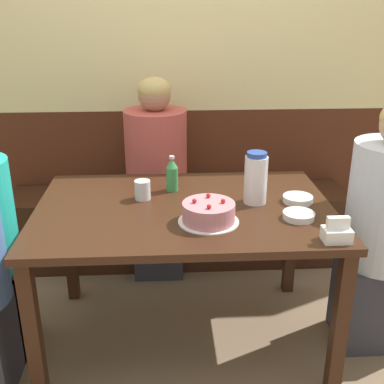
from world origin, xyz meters
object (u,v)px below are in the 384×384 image
at_px(bowl_soup_white, 299,215).
at_px(soju_bottle, 172,174).
at_px(bowl_rice_small, 298,199).
at_px(person_grey_tee, 384,232).
at_px(birthday_cake, 209,213).
at_px(glass_water_tall, 143,190).
at_px(bench_seat, 179,226).
at_px(water_pitcher, 256,178).
at_px(person_teal_shirt, 157,180).
at_px(napkin_holder, 337,232).

bearing_deg(bowl_soup_white, soju_bottle, 145.63).
relative_size(bowl_soup_white, bowl_rice_small, 0.98).
bearing_deg(bowl_rice_small, person_grey_tee, -9.70).
relative_size(birthday_cake, glass_water_tall, 2.82).
relative_size(bench_seat, glass_water_tall, 23.16).
bearing_deg(soju_bottle, birthday_cake, -69.03).
bearing_deg(bowl_rice_small, water_pitcher, 177.59).
distance_m(bench_seat, person_teal_shirt, 0.41).
relative_size(bowl_soup_white, person_teal_shirt, 0.11).
distance_m(soju_bottle, bowl_rice_small, 0.62).
bearing_deg(soju_bottle, water_pitcher, -24.73).
height_order(bench_seat, napkin_holder, napkin_holder).
xyz_separation_m(person_teal_shirt, person_grey_tee, (1.08, -0.77, -0.00)).
bearing_deg(glass_water_tall, birthday_cake, -43.86).
distance_m(bowl_soup_white, glass_water_tall, 0.74).
bearing_deg(soju_bottle, person_teal_shirt, 99.55).
relative_size(napkin_holder, bowl_rice_small, 0.78).
distance_m(water_pitcher, napkin_holder, 0.49).
height_order(water_pitcher, soju_bottle, water_pitcher).
xyz_separation_m(birthday_cake, soju_bottle, (-0.15, 0.39, 0.04)).
distance_m(birthday_cake, water_pitcher, 0.32).
height_order(birthday_cake, glass_water_tall, birthday_cake).
bearing_deg(person_grey_tee, bowl_rice_small, -9.70).
distance_m(bench_seat, napkin_holder, 1.45).
relative_size(soju_bottle, person_grey_tee, 0.15).
distance_m(napkin_holder, person_teal_shirt, 1.33).
bearing_deg(birthday_cake, bench_seat, 95.42).
bearing_deg(bowl_rice_small, person_teal_shirt, 133.99).
distance_m(napkin_holder, person_grey_tee, 0.52).
bearing_deg(glass_water_tall, napkin_holder, -31.91).
bearing_deg(water_pitcher, birthday_cake, -138.81).
bearing_deg(water_pitcher, person_teal_shirt, 124.29).
xyz_separation_m(soju_bottle, bowl_rice_small, (0.59, -0.19, -0.07)).
distance_m(bowl_soup_white, bowl_rice_small, 0.19).
relative_size(bowl_rice_small, glass_water_tall, 1.51).
xyz_separation_m(water_pitcher, bowl_soup_white, (0.16, -0.19, -0.11)).
xyz_separation_m(soju_bottle, bowl_soup_white, (0.54, -0.37, -0.07)).
relative_size(water_pitcher, bowl_soup_white, 1.78).
relative_size(glass_water_tall, person_teal_shirt, 0.08).
distance_m(bench_seat, birthday_cake, 1.15).
distance_m(soju_bottle, person_teal_shirt, 0.57).
bearing_deg(person_grey_tee, bench_seat, -42.94).
height_order(birthday_cake, napkin_holder, birthday_cake).
bearing_deg(bowl_soup_white, person_grey_tee, 14.37).
height_order(bowl_rice_small, glass_water_tall, glass_water_tall).
relative_size(birthday_cake, person_teal_shirt, 0.21).
xyz_separation_m(bench_seat, glass_water_tall, (-0.20, -0.73, 0.55)).
distance_m(person_teal_shirt, person_grey_tee, 1.33).
bearing_deg(bench_seat, bowl_rice_small, -56.44).
relative_size(soju_bottle, person_teal_shirt, 0.15).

